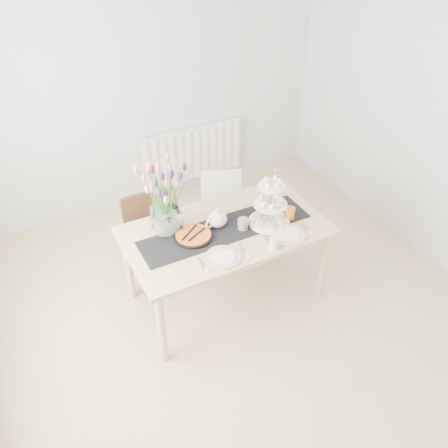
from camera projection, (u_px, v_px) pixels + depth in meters
name	position (u px, v px, depth m)	size (l,w,h in m)	color
room_shell	(257.00, 198.00, 3.13)	(4.50, 4.50, 4.50)	tan
radiator	(193.00, 153.00, 5.38)	(1.20, 0.08, 0.60)	white
dining_table	(226.00, 237.00, 3.81)	(1.60, 0.90, 0.75)	tan
chair_brown	(150.00, 232.00, 4.19)	(0.41, 0.41, 0.81)	#362113
chair_white	(222.00, 206.00, 4.54)	(0.50, 0.50, 0.78)	silver
table_runner	(226.00, 229.00, 3.76)	(1.40, 0.35, 0.01)	black
tulip_vase	(164.00, 188.00, 3.52)	(0.72, 0.72, 0.62)	silver
cake_stand	(270.00, 209.00, 3.74)	(0.33, 0.33, 0.49)	gold
teapot	(218.00, 219.00, 3.75)	(0.24, 0.20, 0.16)	white
cream_jug	(263.00, 202.00, 3.99)	(0.10, 0.10, 0.10)	white
tart_tin	(193.00, 236.00, 3.67)	(0.31, 0.31, 0.04)	black
mug_grey	(243.00, 224.00, 3.74)	(0.08, 0.08, 0.10)	slate
mug_white	(274.00, 243.00, 3.55)	(0.08, 0.08, 0.09)	silver
mug_orange	(290.00, 213.00, 3.85)	(0.08, 0.08, 0.10)	orange
plate_left	(223.00, 257.00, 3.48)	(0.27, 0.27, 0.01)	silver
plate_right	(288.00, 235.00, 3.69)	(0.28, 0.28, 0.01)	white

